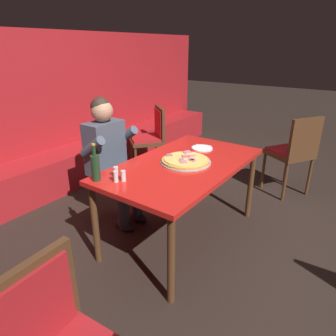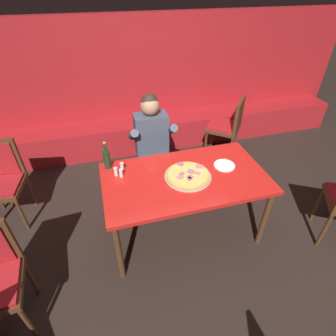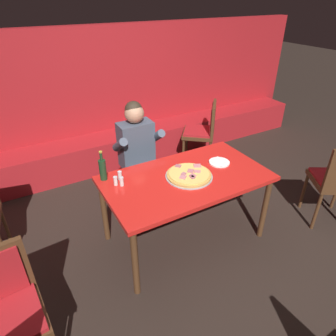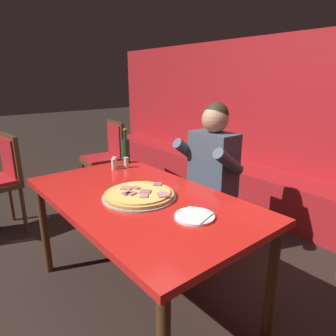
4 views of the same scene
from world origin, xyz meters
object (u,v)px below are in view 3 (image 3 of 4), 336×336
Objects in this scene: plate_white_paper at (219,162)px; shaker_parmesan at (116,181)px; diner_seated_blue_shirt at (140,153)px; dining_chair_near_right at (3,307)px; main_dining_table at (186,183)px; shaker_oregano at (120,176)px; shaker_black_pepper at (122,182)px; pizza at (189,175)px; dining_chair_far_left at (204,129)px; beer_bottle at (103,169)px.

plate_white_paper is 2.44× the size of shaker_parmesan.
diner_seated_blue_shirt reaches higher than dining_chair_near_right.
plate_white_paper is at bearing 7.30° from main_dining_table.
shaker_oregano is (-0.99, 0.21, 0.03)m from plate_white_paper.
dining_chair_near_right reaches higher than shaker_black_pepper.
dining_chair_near_right is (-1.51, -1.22, -0.13)m from diner_seated_blue_shirt.
shaker_parmesan reaches higher than pizza.
pizza is at bearing -22.81° from main_dining_table.
diner_seated_blue_shirt reaches higher than shaker_parmesan.
main_dining_table is 1.66× the size of dining_chair_far_left.
diner_seated_blue_shirt is (0.55, 0.40, -0.16)m from beer_bottle.
shaker_parmesan is (-1.06, 0.14, 0.03)m from plate_white_paper.
pizza is at bearing -26.18° from beer_bottle.
shaker_parmesan is (-0.65, 0.21, 0.02)m from pizza.
diner_seated_blue_shirt is at bearing -158.40° from dining_chair_far_left.
beer_bottle is 2.02m from dining_chair_far_left.
shaker_parmesan is at bearing 162.38° from pizza.
dining_chair_near_right is at bearing -145.97° from shaker_oregano.
main_dining_table is at bearing -26.30° from beer_bottle.
shaker_black_pepper is 1.26m from dining_chair_near_right.
pizza is 0.48× the size of dining_chair_far_left.
dining_chair_near_right reaches higher than pizza.
shaker_oregano is at bearing 168.25° from plate_white_paper.
shaker_oregano is at bearing -130.81° from diner_seated_blue_shirt.
shaker_oregano is at bearing 154.93° from main_dining_table.
dining_chair_far_left is at bearing 32.65° from shaker_black_pepper.
shaker_parmesan is 1.00× the size of shaker_oregano.
dining_chair_far_left is at bearing 31.10° from shaker_parmesan.
shaker_black_pepper is (-0.02, -0.10, 0.00)m from shaker_oregano.
plate_white_paper reaches higher than main_dining_table.
main_dining_table is 18.13× the size of shaker_oregano.
dining_chair_near_right is at bearing -165.72° from plate_white_paper.
beer_bottle is at bearing 148.68° from shaker_oregano.
shaker_oregano is (-0.58, 0.27, 0.02)m from pizza.
dining_chair_far_left is at bearing 48.49° from main_dining_table.
plate_white_paper is at bearing -50.08° from diner_seated_blue_shirt.
main_dining_table is 0.63m from shaker_oregano.
plate_white_paper is at bearing -14.27° from beer_bottle.
shaker_parmesan is 0.06m from shaker_black_pepper.
dining_chair_near_right reaches higher than plate_white_paper.
main_dining_table is 0.76m from diner_seated_blue_shirt.
main_dining_table is 3.49× the size of pizza.
dining_chair_far_left is (1.68, 1.07, -0.24)m from shaker_black_pepper.
beer_bottle is 0.31× the size of dining_chair_far_left.
diner_seated_blue_shirt reaches higher than shaker_black_pepper.
pizza is 1.75m from dining_chair_near_right.
dining_chair_far_left is (1.24, 0.49, -0.15)m from diner_seated_blue_shirt.
shaker_black_pepper is at bearing 30.74° from dining_chair_near_right.
beer_bottle reaches higher than shaker_oregano.
shaker_oregano is at bearing -31.32° from beer_bottle.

